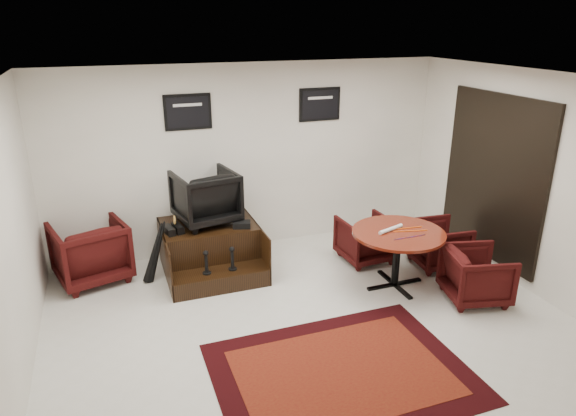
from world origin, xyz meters
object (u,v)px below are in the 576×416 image
object	(u,v)px
shine_podium	(210,249)
table_chair_window	(439,242)
shine_chair	(205,194)
table_chair_back	(365,237)
table_chair_corner	(477,273)
armchair_side	(90,249)
meeting_table	(398,238)

from	to	relation	value
shine_podium	table_chair_window	xyz separation A→B (m)	(3.12, -0.99, 0.05)
shine_chair	table_chair_back	bearing A→B (deg)	154.03
shine_chair	table_chair_window	distance (m)	3.39
table_chair_back	table_chair_corner	world-z (taller)	table_chair_corner
shine_chair	armchair_side	xyz separation A→B (m)	(-1.58, 0.11, -0.62)
shine_podium	meeting_table	xyz separation A→B (m)	(2.21, -1.32, 0.38)
table_chair_window	table_chair_corner	world-z (taller)	table_chair_corner
table_chair_back	table_chair_window	world-z (taller)	table_chair_back
shine_podium	table_chair_back	size ratio (longest dim) A/B	1.85
meeting_table	table_chair_corner	size ratio (longest dim) A/B	1.61
meeting_table	table_chair_window	bearing A→B (deg)	19.77
meeting_table	table_chair_back	xyz separation A→B (m)	(-0.00, 0.85, -0.33)
shine_chair	table_chair_corner	size ratio (longest dim) A/B	1.10
shine_podium	meeting_table	distance (m)	2.60
armchair_side	table_chair_corner	distance (m)	5.07
shine_chair	meeting_table	world-z (taller)	shine_chair
shine_chair	table_chair_back	world-z (taller)	shine_chair
armchair_side	table_chair_corner	bearing A→B (deg)	138.07
table_chair_corner	shine_podium	bearing A→B (deg)	70.16
table_chair_window	meeting_table	bearing A→B (deg)	115.04
armchair_side	table_chair_back	bearing A→B (deg)	153.30
table_chair_corner	shine_chair	bearing A→B (deg)	68.34
shine_chair	meeting_table	bearing A→B (deg)	136.12
table_chair_back	table_chair_corner	distance (m)	1.69
meeting_table	table_chair_corner	xyz separation A→B (m)	(0.76, -0.66, -0.32)
table_chair_back	table_chair_corner	xyz separation A→B (m)	(0.77, -1.50, 0.01)
table_chair_back	table_chair_window	distance (m)	1.05
shine_podium	table_chair_back	distance (m)	2.26
shine_podium	meeting_table	world-z (taller)	meeting_table
table_chair_back	shine_chair	bearing A→B (deg)	-18.46
table_chair_window	table_chair_corner	distance (m)	0.99
meeting_table	table_chair_corner	distance (m)	1.06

